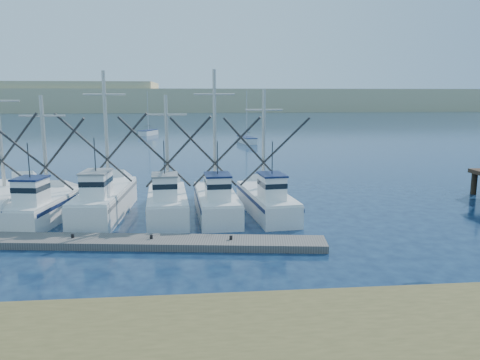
% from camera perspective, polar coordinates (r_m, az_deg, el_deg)
% --- Properties ---
extents(ground, '(500.00, 500.00, 0.00)m').
position_cam_1_polar(ground, '(19.67, 2.39, -12.00)').
color(ground, '#0C1A36').
rests_on(ground, ground).
extents(floating_dock, '(27.46, 5.53, 0.37)m').
position_cam_1_polar(floating_dock, '(25.65, -21.78, -6.93)').
color(floating_dock, '#68625D').
rests_on(floating_dock, ground).
extents(dune_ridge, '(360.00, 60.00, 10.00)m').
position_cam_1_polar(dune_ridge, '(228.04, -5.08, 9.69)').
color(dune_ridge, tan).
rests_on(dune_ridge, ground).
extents(trawler_fleet, '(26.56, 9.12, 9.42)m').
position_cam_1_polar(trawler_fleet, '(30.14, -20.11, -2.75)').
color(trawler_fleet, white).
rests_on(trawler_fleet, ground).
extents(sailboat_near, '(2.65, 5.89, 8.10)m').
position_cam_1_polar(sailboat_near, '(73.47, 0.84, 4.90)').
color(sailboat_near, white).
rests_on(sailboat_near, ground).
extents(sailboat_far, '(3.37, 5.28, 8.10)m').
position_cam_1_polar(sailboat_far, '(89.84, -11.11, 5.71)').
color(sailboat_far, white).
rests_on(sailboat_far, ground).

